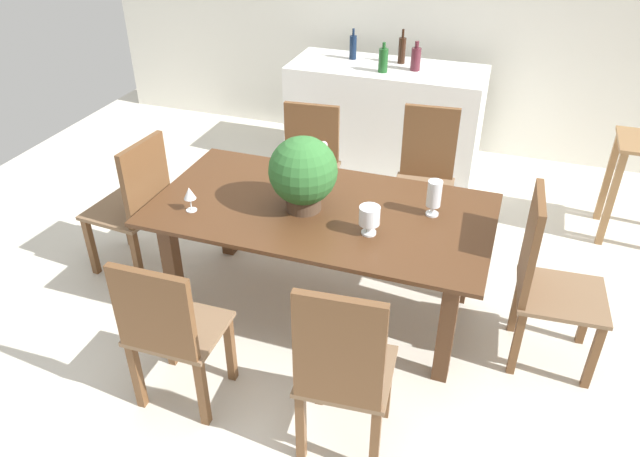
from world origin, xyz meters
name	(u,v)px	position (x,y,z in m)	size (l,w,h in m)	color
ground_plane	(331,288)	(0.00, 0.00, 0.00)	(7.04, 7.04, 0.00)	silver
back_wall	(422,8)	(0.00, 2.60, 1.30)	(6.40, 0.10, 2.60)	silver
dining_table	(321,225)	(0.00, -0.20, 0.63)	(2.00, 1.05, 0.74)	#4C2D19
chair_far_left	(308,159)	(-0.46, 0.83, 0.52)	(0.50, 0.48, 0.92)	brown
chair_near_right	(342,369)	(0.46, -1.23, 0.57)	(0.47, 0.47, 1.05)	brown
chair_head_end	(137,201)	(-1.30, -0.21, 0.55)	(0.50, 0.50, 0.99)	brown
chair_far_right	(426,172)	(0.44, 0.84, 0.55)	(0.46, 0.50, 1.01)	brown
chair_near_left	(168,329)	(-0.45, -1.22, 0.53)	(0.46, 0.41, 0.94)	brown
chair_foot_end	(544,276)	(1.29, -0.20, 0.57)	(0.50, 0.48, 1.05)	brown
flower_centerpiece	(303,173)	(-0.10, -0.24, 0.98)	(0.40, 0.40, 0.45)	#4C3828
crystal_vase_left	(369,217)	(0.34, -0.37, 0.85)	(0.12, 0.12, 0.17)	silver
crystal_vase_center_near	(434,195)	(0.63, -0.06, 0.87)	(0.08, 0.08, 0.22)	silver
wine_glass	(190,194)	(-0.71, -0.47, 0.85)	(0.07, 0.07, 0.15)	silver
kitchen_counter	(384,118)	(-0.14, 1.95, 0.47)	(1.69, 0.68, 0.94)	silver
wine_bottle_tall	(402,50)	(-0.05, 2.08, 1.05)	(0.06, 0.06, 0.29)	black
wine_bottle_amber	(416,59)	(0.10, 1.93, 1.04)	(0.08, 0.08, 0.24)	#511E28
wine_bottle_clear	(383,60)	(-0.14, 1.79, 1.04)	(0.08, 0.08, 0.25)	#194C1E
wine_bottle_green	(353,47)	(-0.48, 2.06, 1.04)	(0.06, 0.06, 0.27)	#0F1E38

